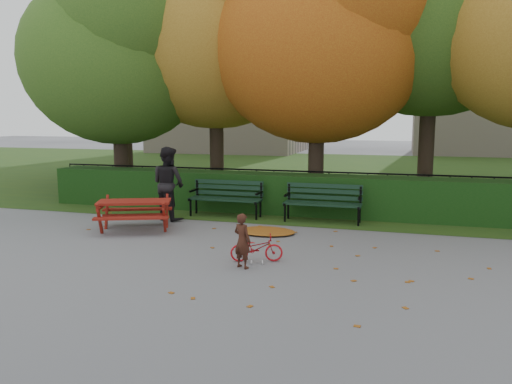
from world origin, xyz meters
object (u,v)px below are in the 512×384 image
(tree_b, at_px, (223,16))
(tree_c, at_px, (329,26))
(child, at_px, (242,241))
(picnic_table, at_px, (134,207))
(bench_left, at_px, (227,195))
(bench_right, at_px, (323,200))
(tree_f, at_px, (127,28))
(adult, at_px, (168,183))
(bicycle, at_px, (257,248))
(tree_a, at_px, (122,45))

(tree_b, xyz_separation_m, tree_c, (3.28, -0.78, -0.58))
(child, bearing_deg, picnic_table, -7.64)
(picnic_table, bearing_deg, bench_left, 34.08)
(tree_c, distance_m, bench_right, 4.87)
(tree_f, bearing_deg, tree_b, -27.99)
(tree_f, relative_size, adult, 5.25)
(tree_f, xyz_separation_m, child, (7.53, -9.52, -5.24))
(tree_b, height_order, child, tree_b)
(tree_f, bearing_deg, tree_c, -22.35)
(adult, distance_m, bicycle, 4.14)
(tree_b, xyz_separation_m, child, (2.84, -7.03, -4.95))
(tree_b, bearing_deg, bicycle, -65.91)
(bench_left, height_order, picnic_table, bench_left)
(tree_f, distance_m, bench_left, 9.56)
(tree_b, xyz_separation_m, bench_left, (1.14, -3.04, -4.88))
(tree_a, distance_m, bicycle, 8.98)
(adult, height_order, bicycle, adult)
(picnic_table, bearing_deg, child, -54.15)
(bench_left, bearing_deg, child, -66.95)
(tree_a, xyz_separation_m, tree_b, (2.74, 1.17, 0.88))
(tree_a, bearing_deg, tree_f, 117.98)
(bench_right, xyz_separation_m, adult, (-3.58, -0.80, 0.36))
(tree_a, xyz_separation_m, child, (5.58, -5.86, -4.07))
(tree_c, bearing_deg, child, -94.01)
(tree_a, relative_size, bench_left, 4.16)
(tree_f, height_order, bench_right, tree_f)
(tree_b, xyz_separation_m, picnic_table, (-0.24, -5.10, -4.89))
(tree_a, relative_size, tree_b, 0.85)
(bench_right, distance_m, adult, 3.69)
(tree_c, relative_size, tree_f, 0.87)
(bicycle, bearing_deg, bench_left, 8.88)
(bench_left, distance_m, picnic_table, 2.48)
(bicycle, bearing_deg, picnic_table, 46.52)
(child, bearing_deg, tree_a, -21.94)
(tree_c, relative_size, adult, 4.57)
(picnic_table, bearing_deg, tree_c, 28.79)
(bench_left, bearing_deg, tree_f, 136.49)
(bench_left, bearing_deg, bench_right, 0.00)
(tree_c, relative_size, child, 8.80)
(child, bearing_deg, tree_b, -43.55)
(tree_f, height_order, picnic_table, tree_f)
(bench_right, bearing_deg, tree_f, 146.08)
(bench_right, bearing_deg, bicycle, -99.25)
(tree_b, height_order, picnic_table, tree_b)
(tree_b, bearing_deg, tree_c, -13.45)
(bench_right, height_order, adult, adult)
(bench_right, relative_size, bicycle, 2.01)
(tree_c, height_order, adult, tree_c)
(child, distance_m, bicycle, 0.48)
(tree_f, distance_m, bicycle, 13.09)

